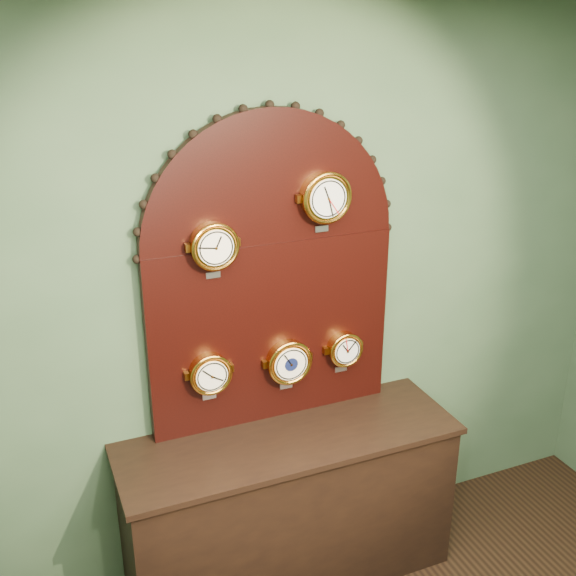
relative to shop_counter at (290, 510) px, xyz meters
name	(u,v)px	position (x,y,z in m)	size (l,w,h in m)	color
wall_back	(268,305)	(0.00, 0.27, 1.00)	(4.00, 4.00, 0.00)	#3C563A
shop_counter	(290,510)	(0.00, 0.00, 0.00)	(1.60, 0.50, 0.80)	black
display_board	(271,264)	(0.00, 0.22, 1.23)	(1.26, 0.06, 1.53)	black
roman_clock	(214,246)	(-0.29, 0.15, 1.37)	(0.21, 0.08, 0.27)	orange
arabic_clock	(325,197)	(0.24, 0.15, 1.53)	(0.24, 0.08, 0.29)	orange
hygrometer	(210,373)	(-0.33, 0.15, 0.76)	(0.20, 0.08, 0.25)	orange
barometer	(289,362)	(0.06, 0.15, 0.74)	(0.23, 0.08, 0.28)	orange
tide_clock	(344,349)	(0.36, 0.15, 0.75)	(0.18, 0.08, 0.23)	orange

